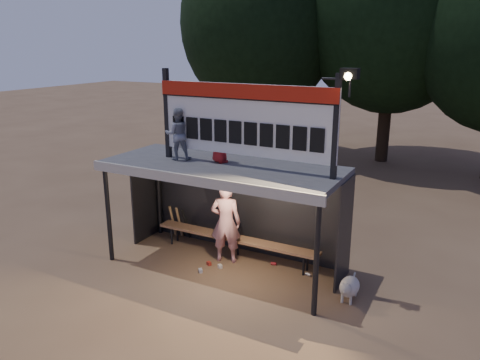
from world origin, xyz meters
name	(u,v)px	position (x,y,z in m)	size (l,w,h in m)	color
ground	(223,266)	(0.00, 0.00, 0.00)	(80.00, 80.00, 0.00)	brown
player	(226,222)	(-0.08, 0.26, 0.93)	(0.67, 0.44, 1.85)	white
child_a	(178,134)	(-1.03, -0.09, 2.87)	(0.53, 0.42, 1.10)	gray
child_b	(220,139)	(-0.12, 0.12, 2.82)	(0.48, 0.32, 0.99)	maroon
dugout_shelter	(228,183)	(0.00, 0.24, 1.85)	(5.10, 2.08, 2.32)	#424244
scoreboard_assembly	(246,118)	(0.56, -0.01, 3.32)	(4.10, 0.27, 1.99)	black
bench	(235,239)	(0.00, 0.55, 0.43)	(4.00, 0.35, 0.48)	#986B48
tree_left	(259,23)	(-4.00, 10.00, 5.51)	(6.46, 6.46, 9.27)	black
tree_mid	(394,4)	(1.00, 11.50, 6.17)	(7.22, 7.22, 10.36)	black
dog	(349,287)	(2.81, -0.12, 0.28)	(0.36, 0.81, 0.49)	beige
bats	(179,222)	(-1.74, 0.82, 0.43)	(0.48, 0.33, 0.84)	#9F794A
litter	(241,268)	(0.41, 0.05, 0.04)	(2.24, 1.15, 0.08)	#A4281C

